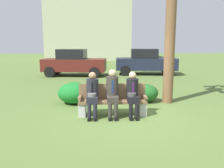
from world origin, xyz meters
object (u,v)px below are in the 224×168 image
(seated_man_middle, at_px, (113,91))
(shrub_far_lawn, at_px, (110,90))
(park_bench, at_px, (112,101))
(seated_man_right, at_px, (133,92))
(shrub_mid_lawn, at_px, (75,93))
(shrub_near_bench, at_px, (144,93))
(building_backdrop, at_px, (89,25))
(parked_car_far, at_px, (146,62))
(seated_man_left, at_px, (92,92))
(parked_car_near, at_px, (74,63))

(seated_man_middle, relative_size, shrub_far_lawn, 1.44)
(park_bench, height_order, seated_man_right, seated_man_right)
(seated_man_middle, distance_m, shrub_mid_lawn, 1.96)
(park_bench, xyz_separation_m, shrub_near_bench, (1.18, 1.50, -0.10))
(park_bench, distance_m, seated_man_right, 0.64)
(shrub_mid_lawn, height_order, building_backdrop, building_backdrop)
(shrub_far_lawn, distance_m, building_backdrop, 22.10)
(shrub_near_bench, xyz_separation_m, parked_car_far, (1.37, 7.16, 0.52))
(seated_man_left, relative_size, seated_man_middle, 0.95)
(seated_man_middle, bearing_deg, parked_car_far, 73.84)
(seated_man_right, height_order, shrub_mid_lawn, seated_man_right)
(shrub_mid_lawn, bearing_deg, parked_car_far, 62.65)
(seated_man_left, bearing_deg, parked_car_near, 100.36)
(seated_man_middle, xyz_separation_m, parked_car_far, (2.55, 8.79, 0.10))
(shrub_near_bench, distance_m, shrub_far_lawn, 1.35)
(shrub_far_lawn, height_order, building_backdrop, building_backdrop)
(park_bench, xyz_separation_m, parked_car_far, (2.54, 8.66, 0.41))
(seated_man_left, bearing_deg, seated_man_middle, 1.27)
(seated_man_left, bearing_deg, seated_man_right, 0.01)
(park_bench, height_order, shrub_near_bench, park_bench)
(seated_man_middle, bearing_deg, seated_man_right, -1.25)
(park_bench, bearing_deg, shrub_far_lawn, 90.64)
(seated_man_left, bearing_deg, shrub_mid_lawn, 113.97)
(seated_man_middle, height_order, parked_car_far, parked_car_far)
(parked_car_far, bearing_deg, seated_man_left, -109.47)
(parked_car_far, bearing_deg, shrub_near_bench, -100.80)
(seated_man_middle, distance_m, seated_man_right, 0.57)
(parked_car_near, bearing_deg, seated_man_middle, -75.91)
(parked_car_far, height_order, building_backdrop, building_backdrop)
(seated_man_right, bearing_deg, park_bench, 166.48)
(shrub_mid_lawn, bearing_deg, shrub_far_lawn, 31.73)
(park_bench, bearing_deg, seated_man_middle, -91.95)
(shrub_near_bench, bearing_deg, seated_man_right, -110.56)
(parked_car_near, bearing_deg, seated_man_right, -72.31)
(seated_man_left, relative_size, building_backdrop, 0.12)
(shrub_near_bench, distance_m, shrub_mid_lawn, 2.42)
(shrub_mid_lawn, bearing_deg, seated_man_right, -39.81)
(shrub_near_bench, xyz_separation_m, shrub_mid_lawn, (-2.41, -0.14, 0.05))
(seated_man_left, relative_size, shrub_far_lawn, 1.37)
(seated_man_left, height_order, shrub_far_lawn, seated_man_left)
(shrub_near_bench, relative_size, parked_car_far, 0.25)
(park_bench, bearing_deg, shrub_mid_lawn, 132.17)
(building_backdrop, bearing_deg, seated_man_left, -86.65)
(seated_man_middle, bearing_deg, parked_car_near, 104.09)
(shrub_mid_lawn, relative_size, parked_car_far, 0.29)
(seated_man_middle, xyz_separation_m, shrub_near_bench, (1.18, 1.63, -0.42))
(seated_man_left, xyz_separation_m, building_backdrop, (-1.40, 23.88, 3.61))
(seated_man_left, xyz_separation_m, shrub_near_bench, (1.75, 1.64, -0.39))
(seated_man_middle, xyz_separation_m, parked_car_near, (-2.08, 8.30, 0.10))
(building_backdrop, bearing_deg, shrub_near_bench, -81.96)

